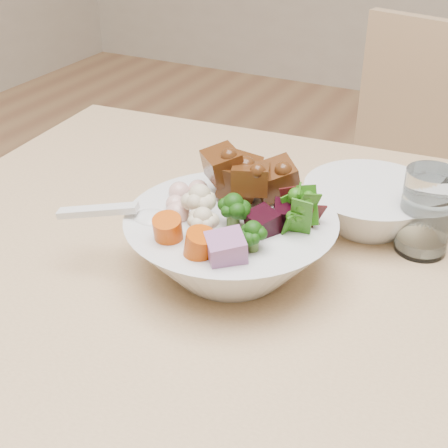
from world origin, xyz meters
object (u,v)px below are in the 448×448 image
Objects in this scene: water_glass at (426,215)px; side_bowl at (369,207)px; chair_far at (407,215)px; food_bowl at (233,240)px.

water_glass reaches higher than side_bowl.
water_glass is (0.10, -0.52, 0.29)m from chair_far.
side_bowl is (0.11, 0.17, -0.01)m from food_bowl.
water_glass is (0.19, 0.14, 0.01)m from food_bowl.
food_bowl reaches higher than side_bowl.
food_bowl is (-0.09, -0.66, 0.28)m from chair_far.
chair_far is at bearing 100.81° from water_glass.
food_bowl is at bearing -123.50° from side_bowl.
water_glass is at bearing -64.19° from chair_far.
side_bowl is at bearing -72.01° from chair_far.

